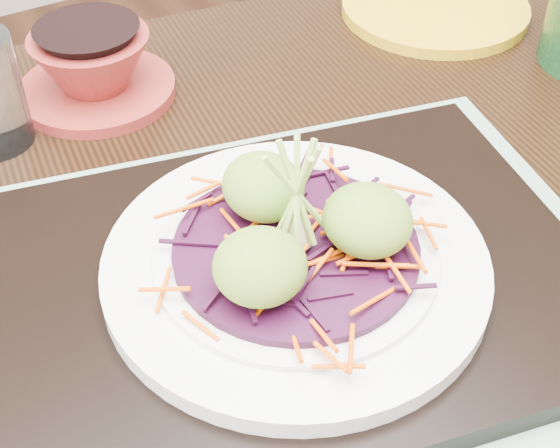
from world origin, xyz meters
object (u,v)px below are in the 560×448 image
white_plate (296,262)px  terracotta_bowl_set (94,69)px  serving_tray (295,281)px  yellow_plate (435,8)px  dining_table (267,344)px

white_plate → terracotta_bowl_set: bearing=94.1°
serving_tray → yellow_plate: (0.35, 0.27, -0.01)m
dining_table → terracotta_bowl_set: 0.30m
dining_table → white_plate: (0.00, -0.04, 0.13)m
terracotta_bowl_set → yellow_plate: 0.37m
serving_tray → yellow_plate: 0.44m
white_plate → terracotta_bowl_set: terracotta_bowl_set is taller
serving_tray → yellow_plate: bearing=50.8°
white_plate → terracotta_bowl_set: 0.31m
yellow_plate → dining_table: bearing=-146.7°
white_plate → yellow_plate: white_plate is taller
serving_tray → white_plate: white_plate is taller
white_plate → serving_tray: bearing=0.0°
dining_table → yellow_plate: bearing=41.5°
yellow_plate → white_plate: bearing=-142.4°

